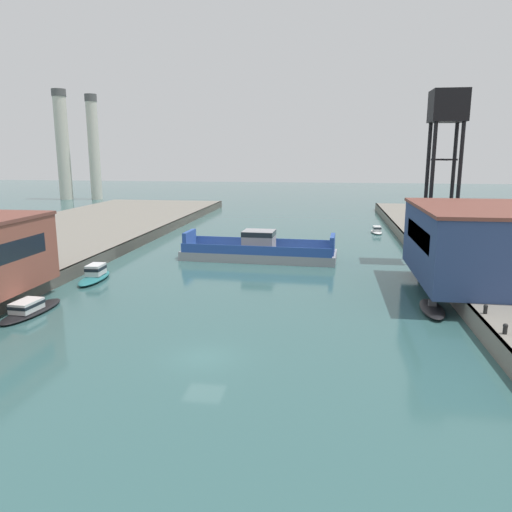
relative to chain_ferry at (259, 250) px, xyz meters
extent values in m
plane|color=#335B5B|center=(0.78, -30.61, -1.10)|extent=(400.00, 400.00, 0.00)
cube|color=#423D38|center=(-17.95, -10.61, -0.36)|extent=(0.30, 140.00, 1.50)
cube|color=#423D38|center=(19.50, -10.61, -0.36)|extent=(0.30, 140.00, 1.50)
cube|color=#939399|center=(0.00, 0.00, -0.55)|extent=(19.37, 6.69, 1.10)
cube|color=#284CA3|center=(0.13, 2.86, 0.55)|extent=(18.35, 0.93, 1.10)
cube|color=#284CA3|center=(-0.13, -2.86, 0.55)|extent=(18.35, 0.93, 1.10)
cube|color=#939399|center=(0.00, 0.00, 1.26)|extent=(3.96, 3.38, 2.53)
cube|color=black|center=(0.00, 0.00, 2.18)|extent=(4.01, 3.43, 0.60)
cube|color=#284CA3|center=(9.06, -0.40, 1.10)|extent=(0.68, 4.12, 2.20)
cube|color=#284CA3|center=(-9.06, 0.40, 1.10)|extent=(0.68, 4.12, 2.20)
ellipsoid|color=black|center=(17.27, -18.64, -0.83)|extent=(1.96, 5.73, 0.54)
cube|color=#4C4C51|center=(17.27, -18.64, -0.31)|extent=(0.65, 0.41, 0.50)
ellipsoid|color=white|center=(16.47, 23.50, -0.91)|extent=(1.96, 5.03, 0.39)
cube|color=silver|center=(16.49, 23.13, -0.31)|extent=(1.27, 1.79, 0.80)
cube|color=black|center=(16.49, 23.13, -0.21)|extent=(1.31, 1.85, 0.24)
ellipsoid|color=#237075|center=(-15.44, -13.08, -0.84)|extent=(2.44, 6.46, 0.52)
cube|color=silver|center=(-15.47, -12.61, -0.03)|extent=(1.59, 2.30, 1.11)
cube|color=black|center=(-15.47, -12.61, 0.11)|extent=(1.63, 2.37, 0.33)
ellipsoid|color=black|center=(-15.63, -23.85, -0.92)|extent=(2.75, 7.36, 0.37)
cube|color=silver|center=(-15.66, -24.39, -0.30)|extent=(1.76, 2.63, 0.86)
cube|color=black|center=(-15.66, -24.39, -0.19)|extent=(1.81, 2.70, 0.26)
cube|color=black|center=(-16.77, -23.91, 4.09)|extent=(0.08, 9.22, 1.67)
cube|color=navy|center=(24.37, -12.44, 3.62)|extent=(15.13, 16.51, 6.46)
cube|color=brown|center=(24.37, -12.44, 7.01)|extent=(15.43, 16.84, 0.30)
cube|color=black|center=(16.84, -12.44, 4.40)|extent=(0.08, 11.56, 1.81)
cylinder|color=black|center=(20.08, 2.46, 7.89)|extent=(0.44, 0.44, 14.99)
cylinder|color=black|center=(23.05, 2.46, 7.89)|extent=(0.44, 0.44, 14.99)
cylinder|color=black|center=(20.08, -0.52, 7.89)|extent=(0.44, 0.44, 14.99)
cylinder|color=black|center=(23.05, -0.52, 7.89)|extent=(0.44, 0.44, 14.99)
cube|color=black|center=(21.56, 0.97, 5.64)|extent=(2.97, 0.20, 0.20)
cube|color=black|center=(21.56, 0.97, 5.64)|extent=(0.20, 2.97, 0.20)
cube|color=black|center=(21.56, 0.97, 11.18)|extent=(2.97, 0.20, 0.20)
cube|color=black|center=(21.56, 0.97, 11.18)|extent=(0.20, 2.97, 0.20)
cube|color=black|center=(21.56, 0.97, 17.16)|extent=(3.86, 3.86, 3.56)
cylinder|color=black|center=(20.05, -27.37, 0.67)|extent=(0.28, 0.28, 0.55)
sphere|color=black|center=(20.05, -27.37, 0.94)|extent=(0.32, 0.32, 0.32)
cylinder|color=black|center=(-18.50, -22.79, 0.67)|extent=(0.28, 0.28, 0.55)
sphere|color=black|center=(-18.50, -22.79, 0.94)|extent=(0.32, 0.32, 0.32)
cylinder|color=black|center=(20.05, -23.19, 0.67)|extent=(0.28, 0.28, 0.55)
sphere|color=black|center=(20.05, -23.19, 0.94)|extent=(0.32, 0.32, 0.32)
cylinder|color=beige|center=(-58.17, 74.82, 13.51)|extent=(3.07, 3.07, 29.24)
cylinder|color=#4C4C4C|center=(-58.17, 74.82, 27.13)|extent=(3.31, 3.31, 2.00)
cylinder|color=beige|center=(-66.76, 73.32, 14.18)|extent=(3.60, 3.60, 30.57)
cylinder|color=#4C4C4C|center=(-66.76, 73.32, 28.46)|extent=(3.89, 3.89, 2.00)
camera|label=1|loc=(8.51, -59.54, 11.85)|focal=34.45mm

